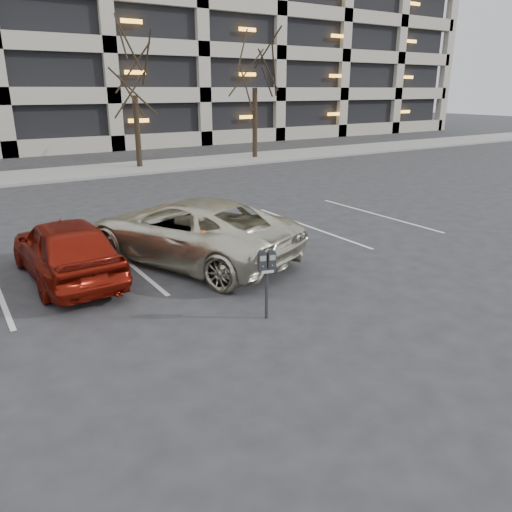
{
  "coord_description": "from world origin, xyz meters",
  "views": [
    {
      "loc": [
        -4.83,
        -8.88,
        3.88
      ],
      "look_at": [
        -0.01,
        -1.34,
        0.88
      ],
      "focal_mm": 35.0,
      "sensor_mm": 36.0,
      "label": 1
    }
  ],
  "objects_px": {
    "tree_d": "(255,41)",
    "suv_silver": "(189,230)",
    "parking_meter": "(267,268)",
    "tree_c": "(131,48)",
    "car_red": "(66,248)"
  },
  "relations": [
    {
      "from": "tree_d",
      "to": "suv_silver",
      "type": "relative_size",
      "value": 1.49
    },
    {
      "from": "suv_silver",
      "to": "parking_meter",
      "type": "bearing_deg",
      "value": 63.94
    },
    {
      "from": "tree_c",
      "to": "suv_silver",
      "type": "relative_size",
      "value": 1.35
    },
    {
      "from": "suv_silver",
      "to": "car_red",
      "type": "xyz_separation_m",
      "value": [
        -2.74,
        0.27,
        -0.06
      ]
    },
    {
      "from": "parking_meter",
      "to": "tree_c",
      "type": "bearing_deg",
      "value": 92.52
    },
    {
      "from": "suv_silver",
      "to": "car_red",
      "type": "bearing_deg",
      "value": -27.72
    },
    {
      "from": "tree_c",
      "to": "tree_d",
      "type": "bearing_deg",
      "value": 0.0
    },
    {
      "from": "parking_meter",
      "to": "suv_silver",
      "type": "xyz_separation_m",
      "value": [
        0.25,
        3.63,
        -0.21
      ]
    },
    {
      "from": "tree_c",
      "to": "suv_silver",
      "type": "xyz_separation_m",
      "value": [
        -4.08,
        -14.54,
        -5.02
      ]
    },
    {
      "from": "tree_c",
      "to": "tree_d",
      "type": "relative_size",
      "value": 0.91
    },
    {
      "from": "tree_d",
      "to": "car_red",
      "type": "distance_m",
      "value": 20.66
    },
    {
      "from": "tree_c",
      "to": "parking_meter",
      "type": "xyz_separation_m",
      "value": [
        -4.32,
        -18.18,
        -4.8
      ]
    },
    {
      "from": "parking_meter",
      "to": "suv_silver",
      "type": "bearing_deg",
      "value": 102.03
    },
    {
      "from": "tree_d",
      "to": "parking_meter",
      "type": "distance_m",
      "value": 22.08
    },
    {
      "from": "tree_d",
      "to": "suv_silver",
      "type": "height_order",
      "value": "tree_d"
    }
  ]
}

